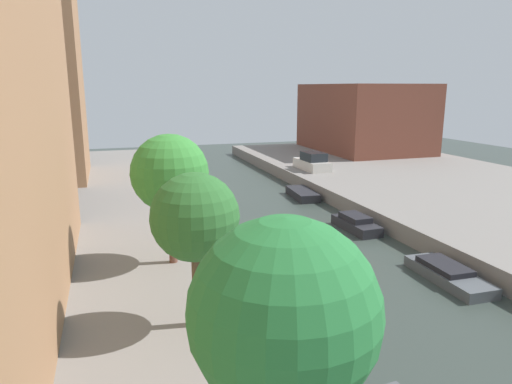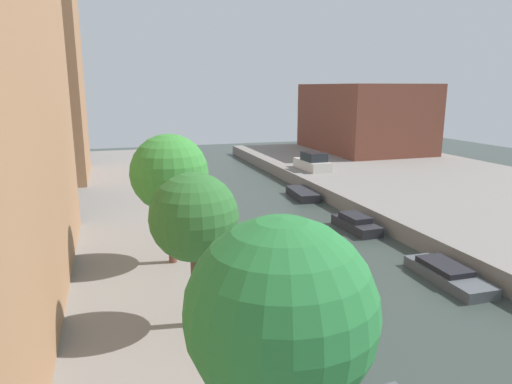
% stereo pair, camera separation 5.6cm
% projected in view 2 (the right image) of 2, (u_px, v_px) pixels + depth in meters
% --- Properties ---
extents(ground_plane, '(84.00, 84.00, 0.00)m').
position_uv_depth(ground_plane, '(295.00, 238.00, 24.93)').
color(ground_plane, '#333D38').
extents(apartment_tower_far, '(10.00, 9.15, 25.78)m').
position_uv_depth(apartment_tower_far, '(0.00, 2.00, 32.61)').
color(apartment_tower_far, '#9E704C').
rests_on(apartment_tower_far, quay_left).
extents(low_block_right, '(10.00, 14.21, 7.30)m').
position_uv_depth(low_block_right, '(364.00, 118.00, 51.28)').
color(low_block_right, brown).
rests_on(low_block_right, quay_right).
extents(street_tree_0, '(2.79, 2.79, 5.27)m').
position_uv_depth(street_tree_0, '(281.00, 313.00, 6.52)').
color(street_tree_0, '#4C432C').
rests_on(street_tree_0, quay_left).
extents(street_tree_1, '(2.58, 2.58, 4.65)m').
position_uv_depth(street_tree_1, '(194.00, 218.00, 13.11)').
color(street_tree_1, brown).
rests_on(street_tree_1, quay_left).
extents(street_tree_2, '(3.06, 3.06, 5.24)m').
position_uv_depth(street_tree_2, '(169.00, 173.00, 17.97)').
color(street_tree_2, brown).
rests_on(street_tree_2, quay_left).
extents(parked_car, '(1.91, 4.13, 1.54)m').
position_uv_depth(parked_car, '(313.00, 162.00, 39.64)').
color(parked_car, beige).
rests_on(parked_car, quay_right).
extents(moored_boat_left_2, '(1.39, 3.10, 0.87)m').
position_uv_depth(moored_boat_left_2, '(296.00, 311.00, 15.98)').
color(moored_boat_left_2, '#33476B').
rests_on(moored_boat_left_2, ground_plane).
extents(moored_boat_left_3, '(1.50, 4.35, 0.53)m').
position_uv_depth(moored_boat_left_3, '(225.00, 240.00, 23.70)').
color(moored_boat_left_3, beige).
rests_on(moored_boat_left_3, ground_plane).
extents(moored_boat_left_4, '(1.85, 3.70, 0.88)m').
position_uv_depth(moored_boat_left_4, '(196.00, 200.00, 31.65)').
color(moored_boat_left_4, beige).
rests_on(moored_boat_left_4, ground_plane).
extents(moored_boat_right_2, '(1.60, 4.25, 0.69)m').
position_uv_depth(moored_boat_right_2, '(447.00, 274.00, 19.34)').
color(moored_boat_right_2, '#4C5156').
rests_on(moored_boat_right_2, ground_plane).
extents(moored_boat_right_3, '(1.46, 3.50, 0.88)m').
position_uv_depth(moored_boat_right_3, '(356.00, 224.00, 26.18)').
color(moored_boat_right_3, '#232328').
rests_on(moored_boat_right_3, ground_plane).
extents(moored_boat_right_4, '(1.76, 3.83, 0.58)m').
position_uv_depth(moored_boat_right_4, '(303.00, 194.00, 33.82)').
color(moored_boat_right_4, '#232328').
rests_on(moored_boat_right_4, ground_plane).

